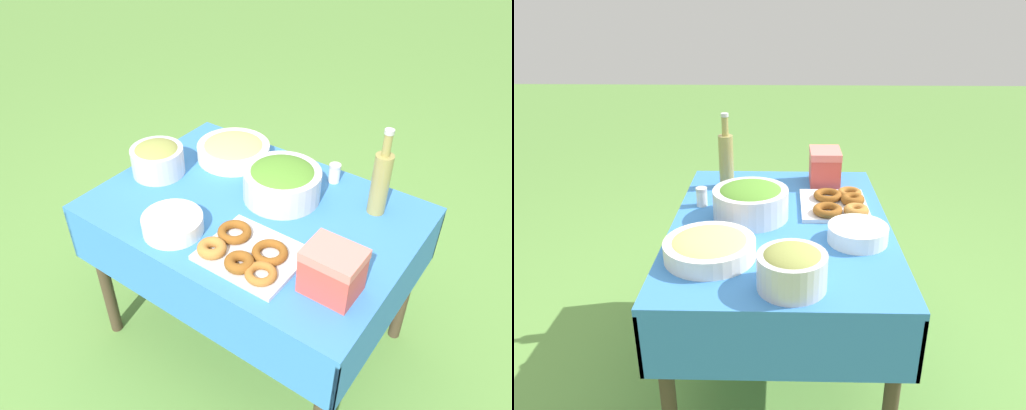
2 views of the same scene
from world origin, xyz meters
TOP-DOWN VIEW (x-y plane):
  - ground_plane at (0.00, 0.00)m, footprint 14.00×14.00m
  - picnic_table at (0.00, 0.00)m, footprint 1.15×0.82m
  - salad_bowl at (-0.04, -0.12)m, footprint 0.29×0.29m
  - pasta_bowl at (0.28, -0.23)m, footprint 0.30×0.30m
  - donut_platter at (-0.14, 0.23)m, footprint 0.33×0.28m
  - plate_stack at (0.15, 0.27)m, footprint 0.21×0.21m
  - olive_oil_bottle at (-0.37, -0.24)m, footprint 0.06×0.06m
  - olive_bowl at (0.45, 0.03)m, footprint 0.21×0.21m
  - cooler_box at (-0.42, 0.20)m, footprint 0.17×0.14m
  - salt_shaker at (-0.15, -0.32)m, footprint 0.05×0.05m

SIDE VIEW (x-z plane):
  - ground_plane at x=0.00m, z-range 0.00..0.00m
  - picnic_table at x=0.00m, z-range 0.25..0.95m
  - donut_platter at x=-0.14m, z-range 0.69..0.75m
  - plate_stack at x=0.15m, z-range 0.70..0.76m
  - pasta_bowl at x=0.28m, z-range 0.70..0.78m
  - salt_shaker at x=-0.15m, z-range 0.70..0.78m
  - olive_bowl at x=0.45m, z-range 0.70..0.83m
  - salad_bowl at x=-0.04m, z-range 0.70..0.84m
  - cooler_box at x=-0.42m, z-range 0.70..0.86m
  - olive_oil_bottle at x=-0.37m, z-range 0.66..1.00m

